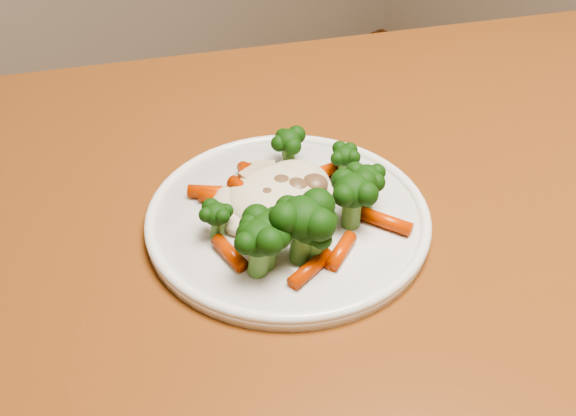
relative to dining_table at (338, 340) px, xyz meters
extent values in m
cube|color=brown|center=(0.00, 0.00, 0.08)|extent=(1.41, 1.22, 0.04)
cylinder|color=white|center=(-0.01, 0.06, 0.11)|extent=(0.25, 0.25, 0.01)
ellipsoid|color=beige|center=(-0.01, 0.08, 0.13)|extent=(0.11, 0.09, 0.04)
ellipsoid|color=black|center=(-0.06, 0.03, 0.13)|extent=(0.05, 0.05, 0.05)
ellipsoid|color=black|center=(-0.03, 0.01, 0.14)|extent=(0.06, 0.06, 0.06)
ellipsoid|color=black|center=(0.03, 0.02, 0.13)|extent=(0.05, 0.05, 0.05)
ellipsoid|color=black|center=(0.05, 0.03, 0.13)|extent=(0.04, 0.04, 0.04)
ellipsoid|color=black|center=(0.07, 0.08, 0.13)|extent=(0.03, 0.03, 0.03)
ellipsoid|color=black|center=(0.04, 0.12, 0.13)|extent=(0.04, 0.04, 0.03)
ellipsoid|color=black|center=(-0.07, 0.08, 0.13)|extent=(0.04, 0.04, 0.03)
ellipsoid|color=black|center=(-0.07, 0.02, 0.13)|extent=(0.05, 0.05, 0.05)
ellipsoid|color=black|center=(-0.03, 0.01, 0.13)|extent=(0.05, 0.05, 0.04)
cylinder|color=#CC3A04|center=(-0.04, 0.12, 0.12)|extent=(0.05, 0.04, 0.01)
cylinder|color=#CC3A04|center=(-0.01, 0.12, 0.12)|extent=(0.03, 0.04, 0.01)
cylinder|color=#CC3A04|center=(0.05, 0.09, 0.12)|extent=(0.04, 0.02, 0.01)
cylinder|color=#CC3A04|center=(-0.08, 0.05, 0.12)|extent=(0.01, 0.04, 0.01)
cylinder|color=#CC3A04|center=(-0.04, 0.00, 0.12)|extent=(0.05, 0.02, 0.01)
cylinder|color=#CC3A04|center=(-0.01, 0.00, 0.12)|extent=(0.04, 0.03, 0.01)
cylinder|color=#CC3A04|center=(0.05, 0.00, 0.12)|extent=(0.03, 0.05, 0.01)
cylinder|color=#CC3A04|center=(0.00, 0.08, 0.13)|extent=(0.02, 0.04, 0.01)
cylinder|color=#CC3A04|center=(-0.03, 0.09, 0.13)|extent=(0.02, 0.05, 0.01)
cylinder|color=#CC3A04|center=(-0.04, 0.11, 0.12)|extent=(0.03, 0.04, 0.01)
cylinder|color=#CC3A04|center=(-0.01, 0.12, 0.12)|extent=(0.03, 0.05, 0.01)
ellipsoid|color=brown|center=(0.00, 0.08, 0.13)|extent=(0.03, 0.03, 0.02)
ellipsoid|color=brown|center=(0.02, 0.06, 0.13)|extent=(0.02, 0.02, 0.02)
ellipsoid|color=brown|center=(-0.02, 0.08, 0.13)|extent=(0.02, 0.02, 0.02)
ellipsoid|color=brown|center=(-0.01, 0.03, 0.13)|extent=(0.03, 0.03, 0.02)
ellipsoid|color=brown|center=(0.00, 0.07, 0.13)|extent=(0.02, 0.02, 0.02)
cube|color=tan|center=(-0.01, 0.11, 0.13)|extent=(0.03, 0.02, 0.01)
cube|color=tan|center=(0.00, 0.11, 0.13)|extent=(0.03, 0.02, 0.01)
camera|label=1|loc=(-0.31, -0.31, 0.51)|focal=45.00mm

